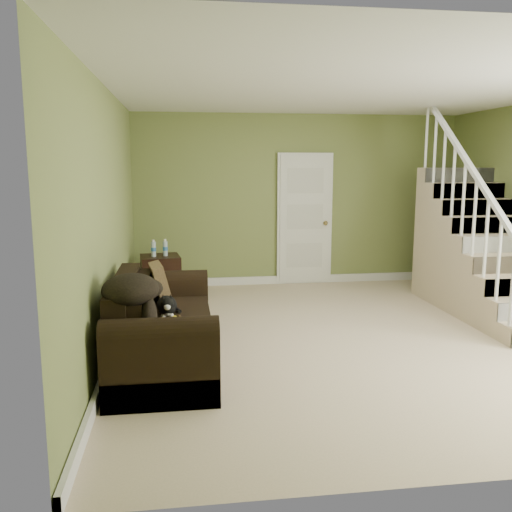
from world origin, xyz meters
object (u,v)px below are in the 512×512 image
object	(u,v)px
cat	(167,306)
banana	(174,320)
sofa	(159,331)
side_table	(161,278)

from	to	relation	value
cat	banana	distance (m)	0.28
sofa	cat	size ratio (longest dim) A/B	4.20
side_table	cat	xyz separation A→B (m)	(0.15, -2.37, 0.22)
sofa	cat	distance (m)	0.25
side_table	cat	world-z (taller)	side_table
side_table	banana	distance (m)	2.65
banana	cat	bearing A→B (deg)	106.07
side_table	cat	size ratio (longest dim) A/B	1.72
sofa	banana	distance (m)	0.29
sofa	banana	size ratio (longest dim) A/B	10.04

